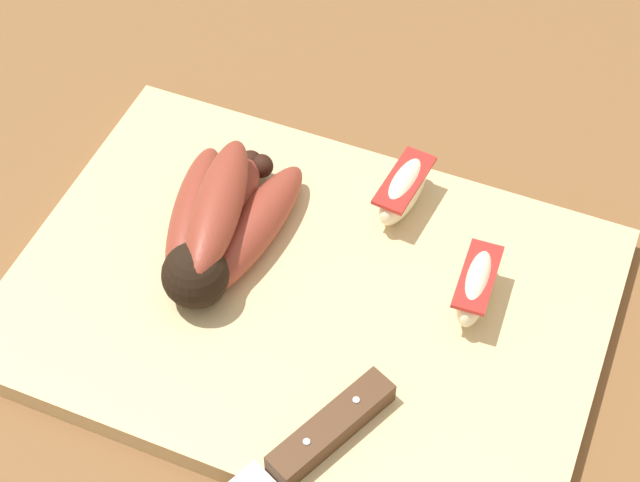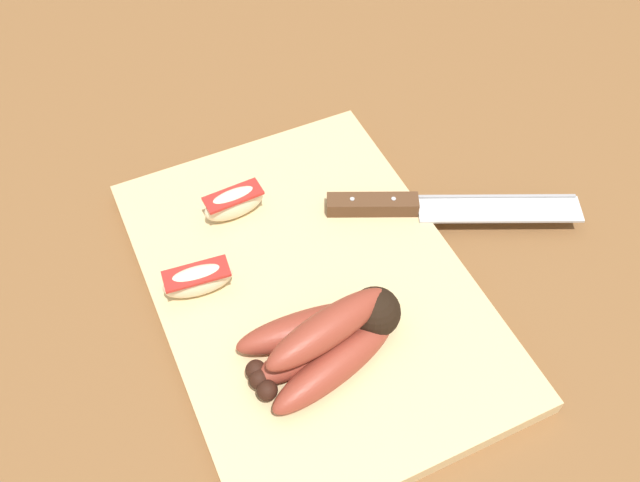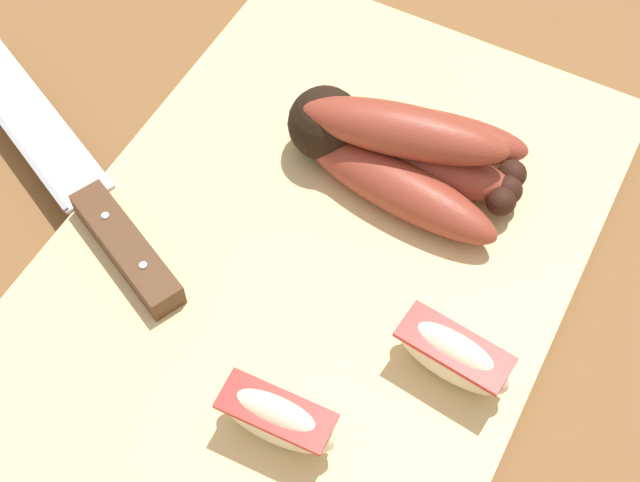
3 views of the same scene
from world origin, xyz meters
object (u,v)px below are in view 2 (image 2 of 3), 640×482
Objects in this scene: banana_bunch at (329,338)px; apple_wedge_near at (198,280)px; chefs_knife at (416,206)px; apple_wedge_middle at (234,203)px.

banana_bunch reaches higher than apple_wedge_near.
banana_bunch is 2.18× the size of apple_wedge_near.
apple_wedge_middle reaches higher than chefs_knife.
apple_wedge_near is (0.00, -0.25, 0.01)m from chefs_knife.
apple_wedge_middle is at bearing 139.30° from apple_wedge_near.
chefs_knife is at bearing 90.74° from apple_wedge_near.
apple_wedge_near is at bearing -40.70° from apple_wedge_middle.
chefs_knife is (-0.12, 0.16, -0.02)m from banana_bunch.
apple_wedge_middle is (-0.08, -0.18, 0.01)m from chefs_knife.
chefs_knife is 3.85× the size of apple_wedge_middle.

